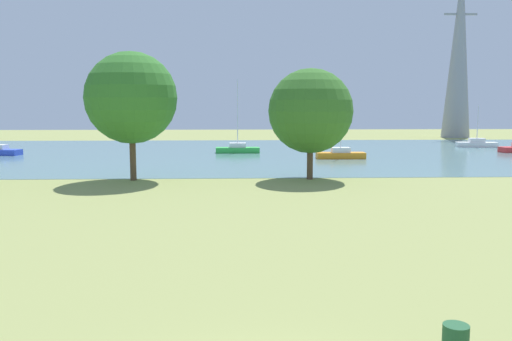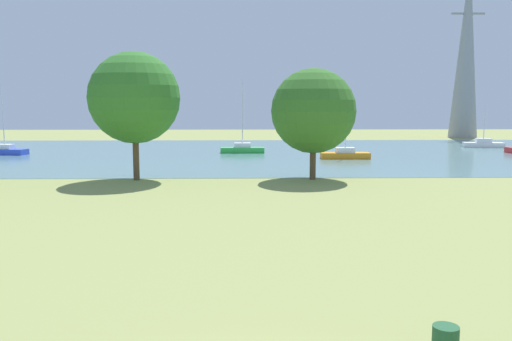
# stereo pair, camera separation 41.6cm
# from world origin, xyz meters

# --- Properties ---
(ground_plane) EXTENTS (160.00, 160.00, 0.00)m
(ground_plane) POSITION_xyz_m (0.00, 22.00, 0.00)
(ground_plane) COLOR #8C9351
(water_surface) EXTENTS (140.00, 40.00, 0.02)m
(water_surface) POSITION_xyz_m (0.00, 50.00, 0.01)
(water_surface) COLOR slate
(water_surface) RESTS_ON ground
(sailboat_orange) EXTENTS (4.81, 1.53, 6.84)m
(sailboat_orange) POSITION_xyz_m (9.77, 43.64, 0.46)
(sailboat_orange) COLOR orange
(sailboat_orange) RESTS_ON water_surface
(sailboat_green) EXTENTS (4.81, 1.54, 8.04)m
(sailboat_green) POSITION_xyz_m (-0.44, 50.04, 0.48)
(sailboat_green) COLOR green
(sailboat_green) RESTS_ON water_surface
(sailboat_white) EXTENTS (4.97, 2.22, 5.18)m
(sailboat_white) POSITION_xyz_m (29.47, 56.82, 0.44)
(sailboat_white) COLOR white
(sailboat_white) RESTS_ON water_surface
(sailboat_blue) EXTENTS (5.01, 2.49, 7.26)m
(sailboat_blue) POSITION_xyz_m (-25.82, 48.60, 0.47)
(sailboat_blue) COLOR blue
(sailboat_blue) RESTS_ON water_surface
(tree_east_far) EXTENTS (6.47, 6.47, 9.10)m
(tree_east_far) POSITION_xyz_m (-7.96, 29.41, 5.85)
(tree_east_far) COLOR brown
(tree_east_far) RESTS_ON ground
(tree_mid_shore) EXTENTS (6.07, 6.07, 7.97)m
(tree_mid_shore) POSITION_xyz_m (4.74, 29.50, 4.92)
(tree_mid_shore) COLOR brown
(tree_mid_shore) RESTS_ON ground
(electricity_pylon) EXTENTS (6.40, 4.40, 27.84)m
(electricity_pylon) POSITION_xyz_m (34.60, 75.89, 13.93)
(electricity_pylon) COLOR gray
(electricity_pylon) RESTS_ON ground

